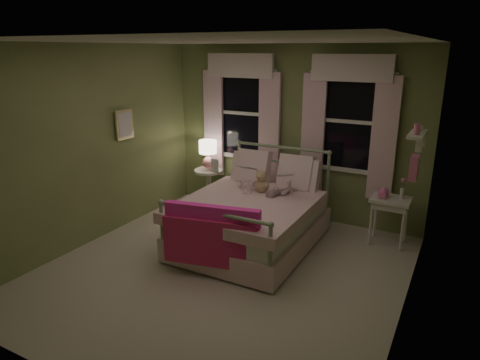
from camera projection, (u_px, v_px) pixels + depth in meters
The scene contains 18 objects.
room_shell at pixel (222, 165), 4.70m from camera, with size 4.20×4.20×4.20m.
bed at pixel (252, 218), 5.66m from camera, with size 1.58×2.04×1.18m.
pink_throw at pixel (211, 229), 4.73m from camera, with size 1.10×0.36×0.71m.
child_left at pixel (249, 164), 5.97m from camera, with size 0.30×0.20×0.82m, color #F7D1DD.
child_right at pixel (286, 173), 5.73m from camera, with size 0.35×0.27×0.72m, color #F7D1DD.
book_left at pixel (240, 170), 5.76m from camera, with size 0.20×0.27×0.03m, color beige.
book_right at pixel (278, 179), 5.52m from camera, with size 0.20×0.27×0.02m, color beige.
teddy_bear at pixel (262, 183), 5.76m from camera, with size 0.24×0.20×0.32m.
nightstand_left at pixel (209, 183), 6.99m from camera, with size 0.46×0.46×0.65m.
table_lamp at pixel (208, 151), 6.83m from camera, with size 0.28×0.28×0.46m.
book_nightstand at pixel (211, 171), 6.80m from camera, with size 0.16×0.22×0.02m, color beige.
nightstand_right at pixel (390, 205), 5.63m from camera, with size 0.50×0.40×0.64m.
pink_toy at pixel (384, 193), 5.63m from camera, with size 0.14×0.19×0.14m.
bud_vase at pixel (402, 188), 5.55m from camera, with size 0.06×0.06×0.28m.
window_left at pixel (241, 109), 6.70m from camera, with size 1.34×0.13×1.96m.
window_right at pixel (349, 117), 5.93m from camera, with size 1.34×0.13×1.96m.
wall_shelf at pixel (416, 151), 4.36m from camera, with size 0.15×0.50×0.60m.
framed_picture at pixel (125, 125), 6.03m from camera, with size 0.03×0.32×0.42m.
Camera 1 is at (2.34, -3.90, 2.53)m, focal length 32.00 mm.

